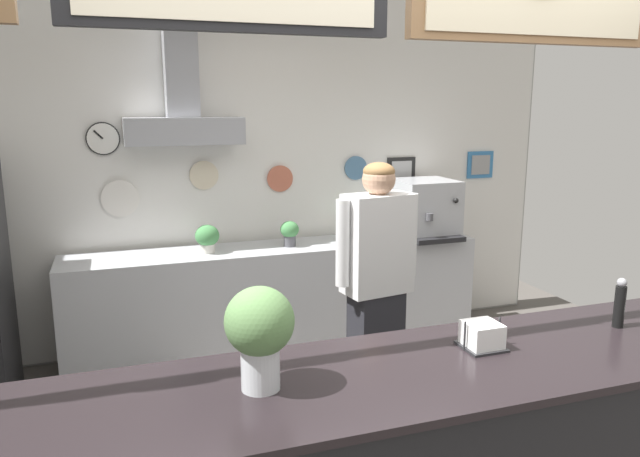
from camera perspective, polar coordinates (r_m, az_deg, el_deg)
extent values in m
cube|color=#9E9E99|center=(5.01, -7.43, 5.36)|extent=(5.54, 0.12, 2.88)
cube|color=white|center=(4.95, -7.28, 5.28)|extent=(5.50, 0.01, 2.84)
cylinder|color=black|center=(4.81, -19.90, 8.03)|extent=(0.25, 0.02, 0.25)
cylinder|color=white|center=(4.80, -19.90, 8.02)|extent=(0.23, 0.01, 0.23)
cube|color=black|center=(4.79, -20.28, 8.35)|extent=(0.07, 0.01, 0.07)
cylinder|color=white|center=(4.85, -18.42, 2.72)|extent=(0.28, 0.02, 0.28)
cylinder|color=beige|center=(4.88, -10.95, 4.98)|extent=(0.23, 0.02, 0.23)
cylinder|color=#C1664C|center=(5.01, -3.82, 4.75)|extent=(0.22, 0.02, 0.22)
cylinder|color=teal|center=(5.22, 3.41, 5.75)|extent=(0.20, 0.02, 0.20)
cube|color=black|center=(5.40, 7.70, 5.50)|extent=(0.27, 0.02, 0.23)
cube|color=#B1B1B1|center=(5.39, 7.75, 5.49)|extent=(0.19, 0.01, 0.16)
cube|color=teal|center=(5.81, 14.94, 5.87)|extent=(0.27, 0.02, 0.25)
cube|color=#9A9A9A|center=(5.80, 15.00, 5.86)|extent=(0.19, 0.01, 0.18)
cube|color=#A3A5AD|center=(4.69, -12.77, 9.02)|extent=(0.87, 0.34, 0.20)
cube|color=#A3A5AD|center=(4.74, -13.16, 15.93)|extent=(0.24, 0.24, 0.94)
cube|color=black|center=(2.27, 9.16, -13.22)|extent=(4.90, 0.70, 0.03)
cube|color=#B7BABF|center=(4.89, -3.96, -6.74)|extent=(3.28, 0.53, 0.88)
cube|color=#929499|center=(4.99, -3.91, -9.83)|extent=(3.11, 0.48, 0.02)
cube|color=#232328|center=(3.81, 5.25, -12.33)|extent=(0.33, 0.25, 0.88)
cube|color=white|center=(3.57, 5.48, -1.44)|extent=(0.43, 0.28, 0.59)
cylinder|color=white|center=(3.70, 8.57, -0.58)|extent=(0.08, 0.08, 0.50)
cylinder|color=white|center=(3.44, 2.16, -1.40)|extent=(0.08, 0.08, 0.50)
sphere|color=tan|center=(3.50, 5.60, 4.70)|extent=(0.20, 0.20, 0.20)
ellipsoid|color=olive|center=(3.50, 5.61, 5.41)|extent=(0.19, 0.19, 0.11)
cube|color=#B7BABF|center=(5.17, 9.86, 1.93)|extent=(0.48, 0.47, 0.48)
cylinder|color=#4C4C51|center=(4.90, 10.35, 1.09)|extent=(0.06, 0.06, 0.06)
cube|color=black|center=(4.98, 11.29, -1.08)|extent=(0.44, 0.10, 0.04)
sphere|color=black|center=(5.01, 12.76, 2.61)|extent=(0.04, 0.04, 0.04)
cylinder|color=#4C4C51|center=(4.76, -2.89, -1.19)|extent=(0.10, 0.10, 0.08)
ellipsoid|color=#47894C|center=(4.74, -2.91, -0.08)|extent=(0.15, 0.15, 0.13)
cylinder|color=#9E563D|center=(4.95, 4.06, -0.72)|extent=(0.13, 0.13, 0.08)
ellipsoid|color=#387A3D|center=(4.92, 4.07, 0.49)|extent=(0.19, 0.19, 0.17)
cylinder|color=beige|center=(4.63, -10.61, -1.85)|extent=(0.11, 0.11, 0.07)
ellipsoid|color=#47894C|center=(4.60, -10.65, -0.66)|extent=(0.18, 0.18, 0.16)
cube|color=#262628|center=(2.48, 15.05, -10.76)|extent=(0.16, 0.16, 0.01)
cylinder|color=#262628|center=(2.42, 13.57, -9.88)|extent=(0.01, 0.01, 0.12)
cylinder|color=#262628|center=(2.50, 16.61, -9.31)|extent=(0.01, 0.01, 0.12)
cube|color=white|center=(2.46, 15.11, -9.73)|extent=(0.13, 0.13, 0.10)
cylinder|color=black|center=(2.87, 26.53, -6.65)|extent=(0.05, 0.05, 0.18)
sphere|color=gray|center=(2.84, 26.72, -4.61)|extent=(0.04, 0.04, 0.04)
cylinder|color=silver|center=(2.06, -5.67, -12.90)|extent=(0.13, 0.13, 0.16)
cylinder|color=gray|center=(2.08, -5.64, -14.16)|extent=(0.12, 0.12, 0.05)
ellipsoid|color=#5B844C|center=(2.00, -5.77, -8.74)|extent=(0.23, 0.23, 0.23)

